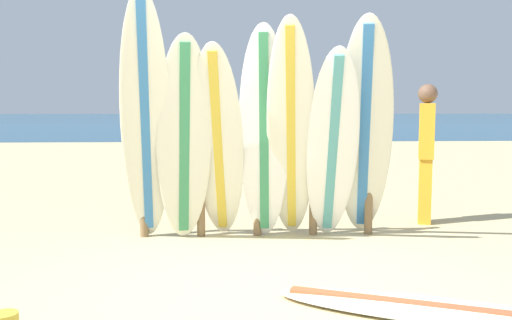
{
  "coord_description": "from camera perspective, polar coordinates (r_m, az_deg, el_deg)",
  "views": [
    {
      "loc": [
        -0.21,
        -4.03,
        1.42
      ],
      "look_at": [
        0.11,
        2.26,
        0.81
      ],
      "focal_mm": 38.82,
      "sensor_mm": 36.0,
      "label": 1
    }
  ],
  "objects": [
    {
      "name": "ground_plane",
      "position": [
        4.27,
        0.1,
        -13.84
      ],
      "size": [
        120.0,
        120.0,
        0.0
      ],
      "primitive_type": "plane",
      "color": "#CCB784"
    },
    {
      "name": "surfboard_leaning_center_right",
      "position": [
        5.68,
        3.64,
        2.73
      ],
      "size": [
        0.64,
        1.08,
        2.28
      ],
      "color": "silver",
      "rests_on": "ground"
    },
    {
      "name": "surfboard_leaning_far_left",
      "position": [
        5.63,
        -11.32,
        3.72
      ],
      "size": [
        0.59,
        1.08,
        2.5
      ],
      "color": "silver",
      "rests_on": "ground"
    },
    {
      "name": "small_boat_offshore",
      "position": [
        33.45,
        5.36,
        3.56
      ],
      "size": [
        0.9,
        2.56,
        0.71
      ],
      "color": "#333842",
      "rests_on": "ocean_water"
    },
    {
      "name": "surfboard_leaning_right",
      "position": [
        5.73,
        7.88,
        1.32
      ],
      "size": [
        0.57,
        0.89,
        2.0
      ],
      "color": "white",
      "rests_on": "ground"
    },
    {
      "name": "surfboard_rack",
      "position": [
        6.05,
        0.14,
        -1.96
      ],
      "size": [
        2.58,
        0.09,
        1.05
      ],
      "color": "olive",
      "rests_on": "ground"
    },
    {
      "name": "ocean_water",
      "position": [
        62.04,
        -2.69,
        4.26
      ],
      "size": [
        120.0,
        80.0,
        0.01
      ],
      "primitive_type": "cube",
      "color": "navy",
      "rests_on": "ground"
    },
    {
      "name": "surfboard_leaning_center",
      "position": [
        5.73,
        0.84,
        2.56
      ],
      "size": [
        0.58,
        0.69,
        2.24
      ],
      "color": "white",
      "rests_on": "ground"
    },
    {
      "name": "surfboard_lying_on_sand",
      "position": [
        4.1,
        17.85,
        -14.47
      ],
      "size": [
        2.24,
        1.34,
        0.08
      ],
      "color": "white",
      "rests_on": "ground"
    },
    {
      "name": "beachgoer_standing",
      "position": [
        6.96,
        17.13,
        1.26
      ],
      "size": [
        0.24,
        0.31,
        1.68
      ],
      "color": "gold",
      "rests_on": "ground"
    },
    {
      "name": "surfboard_leaning_far_right",
      "position": [
        5.9,
        11.13,
        2.9
      ],
      "size": [
        0.76,
        1.08,
        2.31
      ],
      "color": "silver",
      "rests_on": "ground"
    },
    {
      "name": "surfboard_leaning_left",
      "position": [
        5.68,
        -7.41,
        1.92
      ],
      "size": [
        0.66,
        0.76,
        2.13
      ],
      "color": "silver",
      "rests_on": "ground"
    },
    {
      "name": "surfboard_leaning_center_left",
      "position": [
        5.74,
        -3.92,
        1.6
      ],
      "size": [
        0.62,
        0.92,
        2.05
      ],
      "color": "silver",
      "rests_on": "ground"
    }
  ]
}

